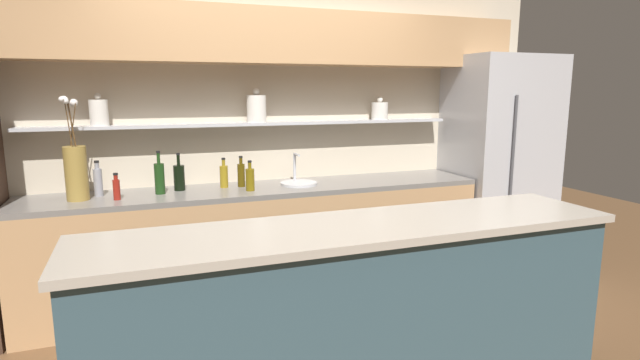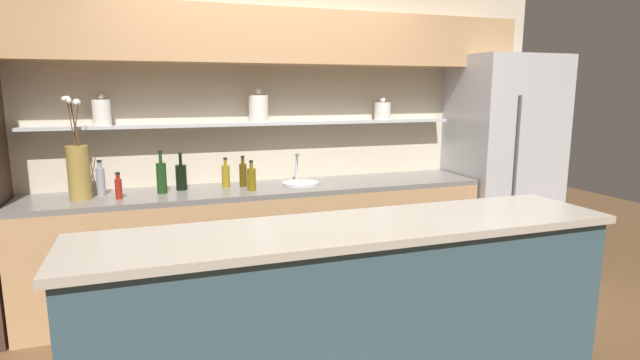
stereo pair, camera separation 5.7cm
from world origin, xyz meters
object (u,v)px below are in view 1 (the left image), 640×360
object	(u,v)px
flower_vase	(76,170)
bottle_oil_0	(250,179)
sink_fixture	(299,182)
bottle_oil_3	(241,174)
bottle_wine_2	(160,178)
bottle_oil_5	(224,176)
refrigerator	(498,164)
bottle_sauce_1	(117,188)
bottle_wine_6	(179,177)
bottle_spirit_4	(98,181)

from	to	relation	value
flower_vase	bottle_oil_0	distance (m)	1.21
sink_fixture	bottle_oil_3	bearing A→B (deg)	171.36
bottle_wine_2	bottle_oil_5	size ratio (longest dim) A/B	1.36
bottle_oil_0	bottle_wine_2	bearing A→B (deg)	169.67
refrigerator	flower_vase	size ratio (longest dim) A/B	2.75
refrigerator	bottle_sauce_1	world-z (taller)	refrigerator
refrigerator	sink_fixture	size ratio (longest dim) A/B	6.63
refrigerator	bottle_oil_5	size ratio (longest dim) A/B	8.43
bottle_sauce_1	bottle_wine_2	world-z (taller)	bottle_wine_2
sink_fixture	bottle_oil_0	world-z (taller)	sink_fixture
bottle_oil_0	bottle_wine_6	distance (m)	0.55
bottle_wine_2	bottle_spirit_4	size ratio (longest dim) A/B	1.23
bottle_oil_0	bottle_wine_2	size ratio (longest dim) A/B	0.73
refrigerator	bottle_oil_3	size ratio (longest dim) A/B	8.09
bottle_oil_0	bottle_oil_3	size ratio (longest dim) A/B	0.95
bottle_oil_5	bottle_wine_6	world-z (taller)	bottle_wine_6
refrigerator	bottle_oil_0	distance (m)	2.38
bottle_sauce_1	bottle_oil_5	xyz separation A→B (m)	(0.78, 0.19, 0.01)
bottle_spirit_4	bottle_oil_5	distance (m)	0.91
bottle_spirit_4	bottle_sauce_1	bearing A→B (deg)	-54.60
bottle_sauce_1	bottle_spirit_4	size ratio (longest dim) A/B	0.73
bottle_oil_0	bottle_oil_5	xyz separation A→B (m)	(-0.16, 0.20, 0.00)
sink_fixture	bottle_wine_2	world-z (taller)	bottle_wine_2
bottle_sauce_1	bottle_oil_5	world-z (taller)	bottle_oil_5
refrigerator	bottle_sauce_1	bearing A→B (deg)	-179.00
refrigerator	bottle_wine_6	xyz separation A→B (m)	(-2.88, 0.14, 0.03)
bottle_sauce_1	bottle_spirit_4	distance (m)	0.22
flower_vase	bottle_sauce_1	bearing A→B (deg)	-18.64
flower_vase	bottle_wine_2	xyz separation A→B (m)	(0.55, 0.02, -0.09)
flower_vase	bottle_wine_2	size ratio (longest dim) A/B	2.25
flower_vase	bottle_wine_2	bearing A→B (deg)	2.36
bottle_sauce_1	bottle_oil_3	bearing A→B (deg)	10.85
bottle_spirit_4	bottle_wine_6	world-z (taller)	bottle_wine_6
bottle_oil_0	flower_vase	bearing A→B (deg)	175.42
bottle_wine_2	bottle_oil_3	size ratio (longest dim) A/B	1.30
refrigerator	sink_fixture	world-z (taller)	refrigerator
flower_vase	sink_fixture	world-z (taller)	flower_vase
flower_vase	bottle_spirit_4	xyz separation A→B (m)	(0.13, 0.09, -0.10)
flower_vase	bottle_oil_0	xyz separation A→B (m)	(1.20, -0.10, -0.12)
bottle_wine_6	flower_vase	bearing A→B (deg)	-171.05
sink_fixture	bottle_wine_2	bearing A→B (deg)	179.89
bottle_spirit_4	bottle_wine_6	bearing A→B (deg)	1.73
bottle_oil_3	bottle_oil_0	bearing A→B (deg)	-80.81
bottle_wine_2	bottle_oil_0	bearing A→B (deg)	-10.33
sink_fixture	bottle_sauce_1	bearing A→B (deg)	-175.56
flower_vase	bottle_oil_5	size ratio (longest dim) A/B	3.06
bottle_spirit_4	refrigerator	bearing A→B (deg)	-2.00
bottle_oil_3	bottle_spirit_4	world-z (taller)	bottle_spirit_4
bottle_wine_6	refrigerator	bearing A→B (deg)	-2.74
refrigerator	bottle_spirit_4	world-z (taller)	refrigerator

